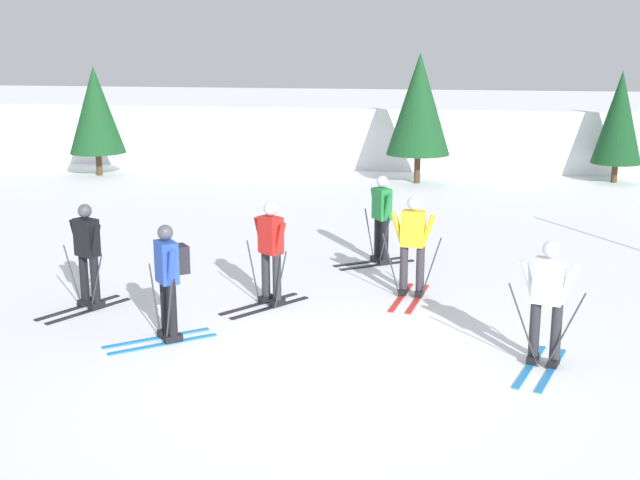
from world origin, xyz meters
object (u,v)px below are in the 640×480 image
skier_green (381,217)px  skier_yellow (413,244)px  skier_blue (169,276)px  conifer_far_left (96,110)px  conifer_far_right (619,117)px  skier_red (270,250)px  skier_white (547,300)px  conifer_far_centre (419,104)px  skier_black (87,253)px

skier_green → skier_yellow: bearing=-70.8°
skier_blue → skier_yellow: (3.32, 2.63, -0.04)m
conifer_far_left → conifer_far_right: bearing=4.4°
skier_red → conifer_far_right: conifer_far_right is taller
skier_blue → conifer_far_right: conifer_far_right is taller
skier_white → skier_green: bearing=118.6°
skier_yellow → conifer_far_centre: bearing=92.2°
skier_white → skier_blue: bearing=178.7°
skier_red → skier_yellow: bearing=20.0°
skier_blue → skier_black: size_ratio=1.00×
skier_green → skier_blue: same height
skier_white → skier_red: same height
conifer_far_right → skier_black: bearing=-127.6°
skier_blue → skier_black: 2.14m
conifer_far_left → conifer_far_centre: bearing=1.0°
conifer_far_left → conifer_far_right: size_ratio=1.02×
skier_green → skier_black: 5.59m
skier_red → conifer_far_left: 14.44m
skier_green → skier_yellow: same height
skier_red → conifer_far_centre: 12.23m
skier_white → skier_red: size_ratio=1.00×
skier_red → skier_blue: bearing=-120.7°
skier_red → conifer_far_right: bearing=59.6°
skier_green → skier_blue: size_ratio=1.00×
skier_black → conifer_far_right: 17.28m
skier_green → conifer_far_left: 13.30m
conifer_far_left → conifer_far_centre: conifer_far_centre is taller
skier_blue → conifer_far_right: 17.27m
conifer_far_left → skier_blue: bearing=-62.5°
skier_blue → conifer_far_centre: size_ratio=0.45×
skier_black → skier_white: bearing=-10.6°
conifer_far_left → conifer_far_centre: 10.00m
skier_yellow → conifer_far_left: (-10.43, 11.02, 1.13)m
skier_white → skier_red: 4.57m
skier_green → conifer_far_centre: size_ratio=0.45×
skier_white → conifer_far_centre: (-2.33, 13.94, 1.43)m
skier_black → conifer_far_right: size_ratio=0.52×
conifer_far_right → skier_white: bearing=-103.2°
skier_white → conifer_far_right: size_ratio=0.52×
skier_black → conifer_far_left: bearing=113.2°
conifer_far_centre → skier_red: bearing=-98.6°
skier_white → skier_red: bearing=155.0°
skier_green → conifer_far_left: (-9.73, 9.00, 1.13)m
skier_black → conifer_far_centre: size_ratio=0.45×
skier_yellow → skier_white: bearing=-55.4°
skier_black → skier_red: bearing=12.3°
skier_white → conifer_far_left: size_ratio=0.51×
skier_green → skier_white: same height
skier_blue → skier_black: bearing=146.2°
skier_green → skier_red: size_ratio=1.00×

